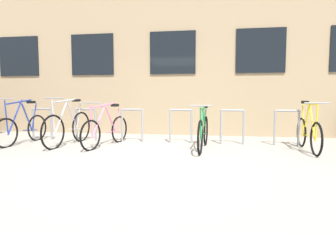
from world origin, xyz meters
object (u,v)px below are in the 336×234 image
at_px(bicycle_pink, 106,130).
at_px(bicycle_yellow, 308,132).
at_px(bicycle_green, 203,132).
at_px(bicycle_blue, 23,128).
at_px(bicycle_silver, 68,127).

height_order(bicycle_pink, bicycle_yellow, bicycle_yellow).
bearing_deg(bicycle_yellow, bicycle_pink, -178.51).
bearing_deg(bicycle_yellow, bicycle_green, -175.29).
relative_size(bicycle_pink, bicycle_yellow, 1.04).
bearing_deg(bicycle_green, bicycle_blue, 179.28).
distance_m(bicycle_pink, bicycle_silver, 0.91).
bearing_deg(bicycle_pink, bicycle_yellow, 1.49).
relative_size(bicycle_silver, bicycle_yellow, 1.10).
bearing_deg(bicycle_silver, bicycle_green, -1.26).
xyz_separation_m(bicycle_silver, bicycle_yellow, (5.22, 0.11, -0.04)).
height_order(bicycle_silver, bicycle_green, bicycle_silver).
distance_m(bicycle_silver, bicycle_blue, 1.14).
bearing_deg(bicycle_pink, bicycle_green, -1.72).
bearing_deg(bicycle_green, bicycle_silver, 178.74).
bearing_deg(bicycle_blue, bicycle_green, -0.72).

